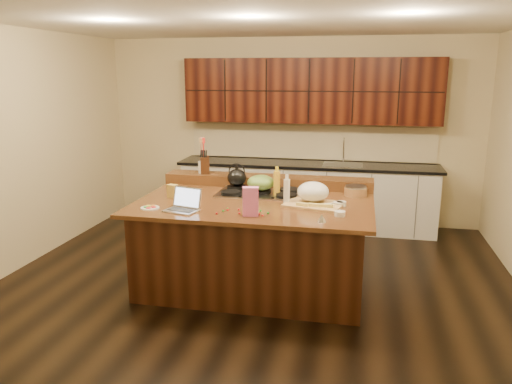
# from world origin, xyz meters

# --- Properties ---
(room) EXTENTS (5.52, 5.02, 2.72)m
(room) POSITION_xyz_m (0.00, 0.00, 1.35)
(room) COLOR black
(room) RESTS_ON ground
(island) EXTENTS (2.40, 1.60, 0.92)m
(island) POSITION_xyz_m (0.00, 0.00, 0.46)
(island) COLOR black
(island) RESTS_ON ground
(back_ledge) EXTENTS (2.40, 0.30, 0.12)m
(back_ledge) POSITION_xyz_m (0.00, 0.70, 0.98)
(back_ledge) COLOR black
(back_ledge) RESTS_ON island
(cooktop) EXTENTS (0.92, 0.52, 0.05)m
(cooktop) POSITION_xyz_m (0.00, 0.30, 0.94)
(cooktop) COLOR gray
(cooktop) RESTS_ON island
(back_counter) EXTENTS (3.70, 0.66, 2.40)m
(back_counter) POSITION_xyz_m (0.30, 2.23, 0.98)
(back_counter) COLOR silver
(back_counter) RESTS_ON ground
(kettle) EXTENTS (0.28, 0.28, 0.19)m
(kettle) POSITION_xyz_m (-0.30, 0.43, 1.06)
(kettle) COLOR black
(kettle) RESTS_ON cooktop
(green_bowl) EXTENTS (0.39, 0.39, 0.16)m
(green_bowl) POSITION_xyz_m (0.00, 0.30, 1.05)
(green_bowl) COLOR #557930
(green_bowl) RESTS_ON cooktop
(laptop) EXTENTS (0.36, 0.31, 0.21)m
(laptop) POSITION_xyz_m (-0.59, -0.49, 0.98)
(laptop) COLOR #B7B7BC
(laptop) RESTS_ON island
(oil_bottle) EXTENTS (0.09, 0.09, 0.27)m
(oil_bottle) POSITION_xyz_m (0.19, 0.23, 1.06)
(oil_bottle) COLOR gold
(oil_bottle) RESTS_ON island
(vinegar_bottle) EXTENTS (0.07, 0.07, 0.25)m
(vinegar_bottle) POSITION_xyz_m (0.34, -0.05, 1.04)
(vinegar_bottle) COLOR silver
(vinegar_bottle) RESTS_ON island
(wooden_tray) EXTENTS (0.62, 0.51, 0.22)m
(wooden_tray) POSITION_xyz_m (0.60, -0.01, 1.02)
(wooden_tray) COLOR tan
(wooden_tray) RESTS_ON island
(ramekin_a) EXTENTS (0.13, 0.13, 0.04)m
(ramekin_a) POSITION_xyz_m (0.88, -0.38, 0.94)
(ramekin_a) COLOR white
(ramekin_a) RESTS_ON island
(ramekin_b) EXTENTS (0.12, 0.12, 0.04)m
(ramekin_b) POSITION_xyz_m (0.88, -0.03, 0.94)
(ramekin_b) COLOR white
(ramekin_b) RESTS_ON island
(ramekin_c) EXTENTS (0.12, 0.12, 0.04)m
(ramekin_c) POSITION_xyz_m (0.85, -0.05, 0.94)
(ramekin_c) COLOR white
(ramekin_c) RESTS_ON island
(strainer_bowl) EXTENTS (0.29, 0.29, 0.09)m
(strainer_bowl) POSITION_xyz_m (1.01, 0.43, 0.97)
(strainer_bowl) COLOR #996B3F
(strainer_bowl) RESTS_ON island
(kitchen_timer) EXTENTS (0.10, 0.10, 0.07)m
(kitchen_timer) POSITION_xyz_m (0.73, -0.61, 0.96)
(kitchen_timer) COLOR silver
(kitchen_timer) RESTS_ON island
(pink_bag) EXTENTS (0.16, 0.10, 0.27)m
(pink_bag) POSITION_xyz_m (0.08, -0.55, 1.06)
(pink_bag) COLOR pink
(pink_bag) RESTS_ON island
(candy_plate) EXTENTS (0.20, 0.20, 0.01)m
(candy_plate) POSITION_xyz_m (-0.93, -0.51, 0.93)
(candy_plate) COLOR white
(candy_plate) RESTS_ON island
(package_box) EXTENTS (0.12, 0.10, 0.14)m
(package_box) POSITION_xyz_m (-0.88, -0.05, 0.99)
(package_box) COLOR gold
(package_box) RESTS_ON island
(utensil_crock) EXTENTS (0.15, 0.15, 0.14)m
(utensil_crock) POSITION_xyz_m (-0.78, 0.70, 1.11)
(utensil_crock) COLOR white
(utensil_crock) RESTS_ON back_ledge
(knife_block) EXTENTS (0.14, 0.19, 0.20)m
(knife_block) POSITION_xyz_m (-0.76, 0.70, 1.14)
(knife_block) COLOR black
(knife_block) RESTS_ON back_ledge
(gumdrop_0) EXTENTS (0.02, 0.02, 0.02)m
(gumdrop_0) POSITION_xyz_m (0.19, -0.55, 0.93)
(gumdrop_0) COLOR red
(gumdrop_0) RESTS_ON island
(gumdrop_1) EXTENTS (0.02, 0.02, 0.02)m
(gumdrop_1) POSITION_xyz_m (0.11, -0.41, 0.93)
(gumdrop_1) COLOR #198C26
(gumdrop_1) RESTS_ON island
(gumdrop_2) EXTENTS (0.02, 0.02, 0.02)m
(gumdrop_2) POSITION_xyz_m (-0.04, -0.52, 0.93)
(gumdrop_2) COLOR red
(gumdrop_2) RESTS_ON island
(gumdrop_3) EXTENTS (0.02, 0.02, 0.02)m
(gumdrop_3) POSITION_xyz_m (0.22, -0.46, 0.93)
(gumdrop_3) COLOR #198C26
(gumdrop_3) RESTS_ON island
(gumdrop_4) EXTENTS (0.02, 0.02, 0.02)m
(gumdrop_4) POSITION_xyz_m (-0.07, -0.39, 0.93)
(gumdrop_4) COLOR red
(gumdrop_4) RESTS_ON island
(gumdrop_5) EXTENTS (0.02, 0.02, 0.02)m
(gumdrop_5) POSITION_xyz_m (-0.21, -0.47, 0.93)
(gumdrop_5) COLOR #198C26
(gumdrop_5) RESTS_ON island
(gumdrop_6) EXTENTS (0.02, 0.02, 0.02)m
(gumdrop_6) POSITION_xyz_m (0.15, -0.51, 0.93)
(gumdrop_6) COLOR red
(gumdrop_6) RESTS_ON island
(gumdrop_7) EXTENTS (0.02, 0.02, 0.02)m
(gumdrop_7) POSITION_xyz_m (0.14, -0.40, 0.93)
(gumdrop_7) COLOR #198C26
(gumdrop_7) RESTS_ON island
(gumdrop_8) EXTENTS (0.02, 0.02, 0.02)m
(gumdrop_8) POSITION_xyz_m (-0.18, -0.38, 0.93)
(gumdrop_8) COLOR red
(gumdrop_8) RESTS_ON island
(gumdrop_9) EXTENTS (0.02, 0.02, 0.02)m
(gumdrop_9) POSITION_xyz_m (-0.18, -0.38, 0.93)
(gumdrop_9) COLOR #198C26
(gumdrop_9) RESTS_ON island
(gumdrop_10) EXTENTS (0.02, 0.02, 0.02)m
(gumdrop_10) POSITION_xyz_m (-0.24, -0.57, 0.93)
(gumdrop_10) COLOR red
(gumdrop_10) RESTS_ON island
(gumdrop_11) EXTENTS (0.02, 0.02, 0.02)m
(gumdrop_11) POSITION_xyz_m (0.06, -0.40, 0.93)
(gumdrop_11) COLOR #198C26
(gumdrop_11) RESTS_ON island
(gumdrop_12) EXTENTS (0.02, 0.02, 0.02)m
(gumdrop_12) POSITION_xyz_m (-0.17, -0.43, 0.93)
(gumdrop_12) COLOR red
(gumdrop_12) RESTS_ON island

